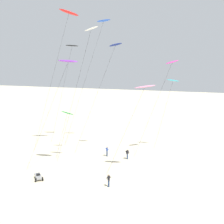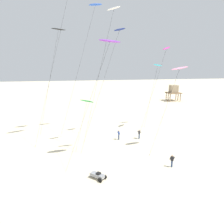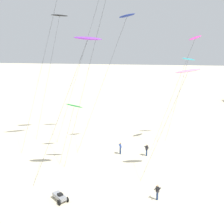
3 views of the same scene
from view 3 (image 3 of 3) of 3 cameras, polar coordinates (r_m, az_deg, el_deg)
ground_plane at (r=30.02m, az=0.34°, el=-17.13°), size 260.00×260.00×0.00m
kite_green at (r=35.85m, az=-7.48°, el=1.09°), size 3.04×1.27×7.92m
kite_white at (r=34.72m, az=-1.29°, el=21.02°), size 6.25×2.59×20.74m
kite_cyan at (r=44.65m, az=14.63°, el=9.68°), size 3.87×1.70×12.72m
kite_magenta at (r=41.41m, az=15.87°, el=13.51°), size 6.47×3.19×15.87m
kite_purple at (r=30.16m, az=-4.84°, el=13.98°), size 7.41×3.16×15.84m
kite_pink at (r=32.11m, az=14.64°, el=7.63°), size 6.19×2.55×12.55m
kite_navy at (r=39.53m, az=2.79°, el=17.91°), size 7.62×3.30×18.70m
kite_black at (r=44.96m, az=-10.31°, el=17.82°), size 5.46×2.46×18.79m
kite_flyer_nearest at (r=40.04m, az=1.64°, el=-7.07°), size 0.56×0.59×1.67m
kite_flyer_middle at (r=39.78m, az=6.82°, el=-7.33°), size 0.73×0.73×1.67m
kite_flyer_furthest at (r=30.15m, az=8.89°, el=-15.20°), size 0.73×0.73×1.67m
beach_buggy at (r=30.40m, az=-10.21°, el=-16.00°), size 1.91×1.90×0.82m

